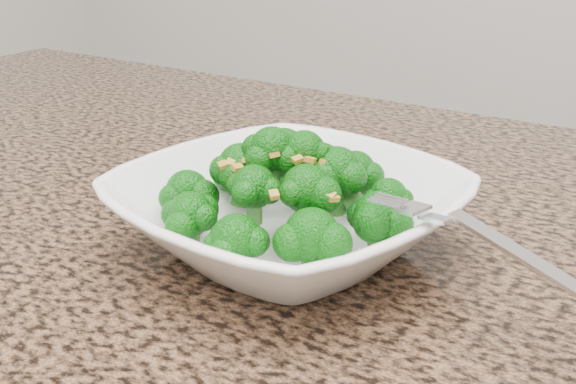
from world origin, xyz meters
The scene contains 5 objects.
granite_counter centered at (0.00, 0.30, 0.89)m, with size 1.64×1.04×0.03m, color brown.
bowl centered at (0.02, 0.36, 0.93)m, with size 0.25×0.25×0.06m, color white.
broccoli_pile centered at (0.02, 0.36, 1.00)m, with size 0.22×0.22×0.07m, color #0C610B, non-canonical shape.
garlic_topping centered at (0.02, 0.36, 1.03)m, with size 0.13×0.13×0.01m, color #B6862C, non-canonical shape.
fork centered at (0.15, 0.33, 0.97)m, with size 0.17×0.03×0.01m, color silver, non-canonical shape.
Camera 1 is at (0.29, -0.07, 1.16)m, focal length 45.00 mm.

